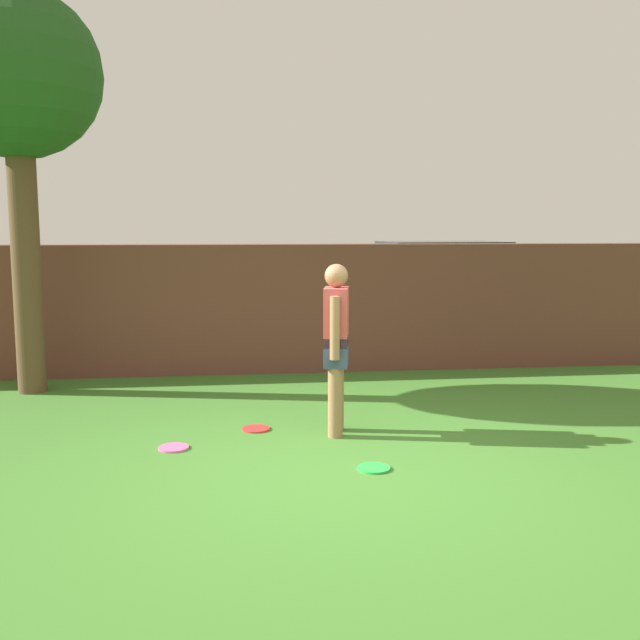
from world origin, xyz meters
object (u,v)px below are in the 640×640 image
Objects in this scene: frisbee_red at (256,429)px; frisbee_pink at (173,448)px; car at (441,291)px; person at (336,341)px; frisbee_green at (374,468)px; tree at (17,82)px.

frisbee_pink is at bearing -145.59° from frisbee_red.
car is at bearing 56.76° from frisbee_red.
person is 5.97m from car.
frisbee_green is 1.56m from frisbee_red.
tree is at bearing 25.22° from car.
frisbee_red is (-0.76, 0.22, -0.89)m from person.
frisbee_red is (-0.92, 1.26, 0.00)m from frisbee_green.
frisbee_red is (-3.37, -5.15, -0.85)m from car.
car is 6.21m from frisbee_red.
frisbee_green is at bearing -42.45° from tree.
frisbee_pink is (-1.67, 0.75, 0.00)m from frisbee_green.
car reaches higher than person.
frisbee_red is at bearing 85.30° from person.
tree reaches higher than car.
person reaches higher than frisbee_pink.
tree is 4.83m from person.
frisbee_green is at bearing -159.81° from person.
person is 6.00× the size of frisbee_green.
car is at bearing 28.05° from tree.
frisbee_pink and frisbee_red have the same top height.
car is 15.85× the size of frisbee_pink.
person is at bearing 11.05° from frisbee_pink.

